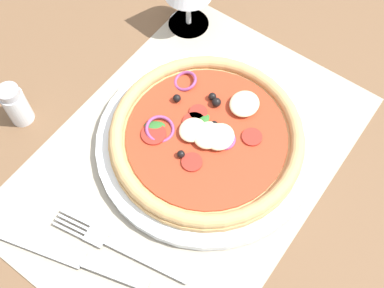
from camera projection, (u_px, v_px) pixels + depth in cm
name	position (u px, v px, depth cm)	size (l,w,h in cm)	color
ground_plane	(188.00, 162.00, 64.39)	(190.00, 140.00, 2.40)	brown
placemat	(188.00, 158.00, 63.16)	(48.20, 34.13, 0.40)	#A39984
plate	(206.00, 142.00, 63.39)	(29.43, 29.43, 1.24)	white
pizza	(207.00, 135.00, 61.91)	(25.82, 25.82, 2.60)	tan
fork	(113.00, 244.00, 57.07)	(4.75, 17.98, 0.44)	#B2B5BA
knife	(69.00, 256.00, 56.35)	(7.10, 19.68, 0.62)	#B2B5BA
pepper_shaker	(16.00, 105.00, 63.54)	(3.20, 3.20, 6.70)	silver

